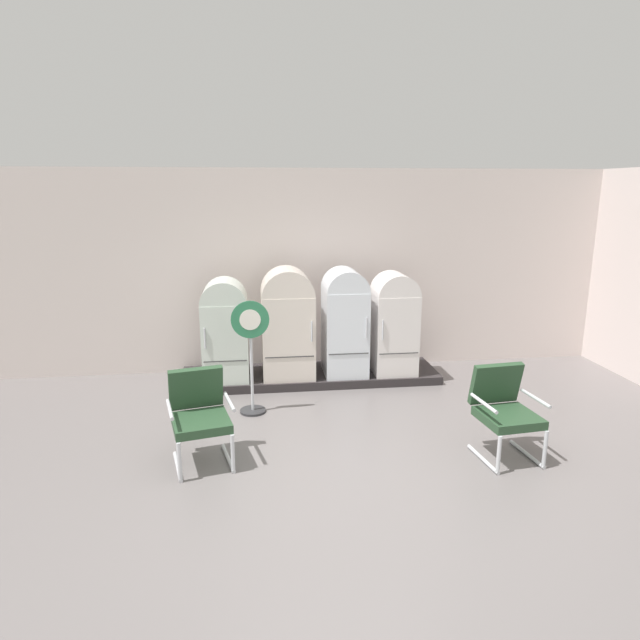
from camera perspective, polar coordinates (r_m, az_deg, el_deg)
ground at (r=5.26m, az=2.66°, el=-17.73°), size 12.00×10.00×0.05m
back_wall at (r=8.21m, az=-1.58°, el=5.25°), size 11.76×0.12×3.00m
display_plinth at (r=7.94m, az=-1.06°, el=-5.85°), size 3.68×0.95×0.12m
refrigerator_0 at (r=7.56m, az=-9.93°, el=-0.73°), size 0.62×0.64×1.40m
refrigerator_1 at (r=7.58m, az=-3.42°, el=-0.01°), size 0.72×0.71×1.53m
refrigerator_2 at (r=7.67m, az=2.62°, el=0.15°), size 0.60×0.71×1.51m
refrigerator_3 at (r=7.79m, az=7.77°, el=-0.02°), size 0.60×0.64×1.44m
armchair_left at (r=5.66m, az=-12.53°, el=-9.40°), size 0.71×0.76×0.94m
armchair_right at (r=5.95m, az=18.74°, el=-8.65°), size 0.66×0.71×0.94m
sign_stand at (r=6.66m, az=-7.21°, el=-4.10°), size 0.46×0.32×1.42m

